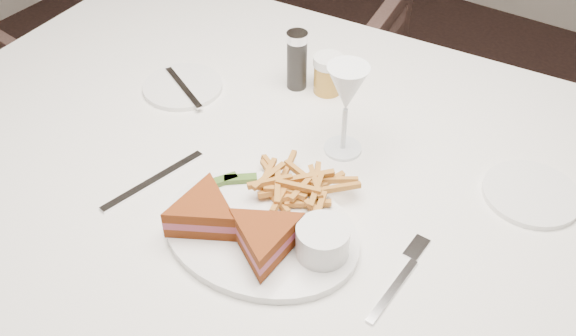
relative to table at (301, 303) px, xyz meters
The scene contains 3 objects.
table is the anchor object (origin of this frame).
chair_far 0.85m from the table, 88.59° to the left, with size 0.65×0.61×0.67m, color #49332D.
table_setting 0.42m from the table, 81.92° to the right, with size 0.85×0.56×0.18m.
Camera 1 is at (0.14, -0.39, 1.50)m, focal length 40.00 mm.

